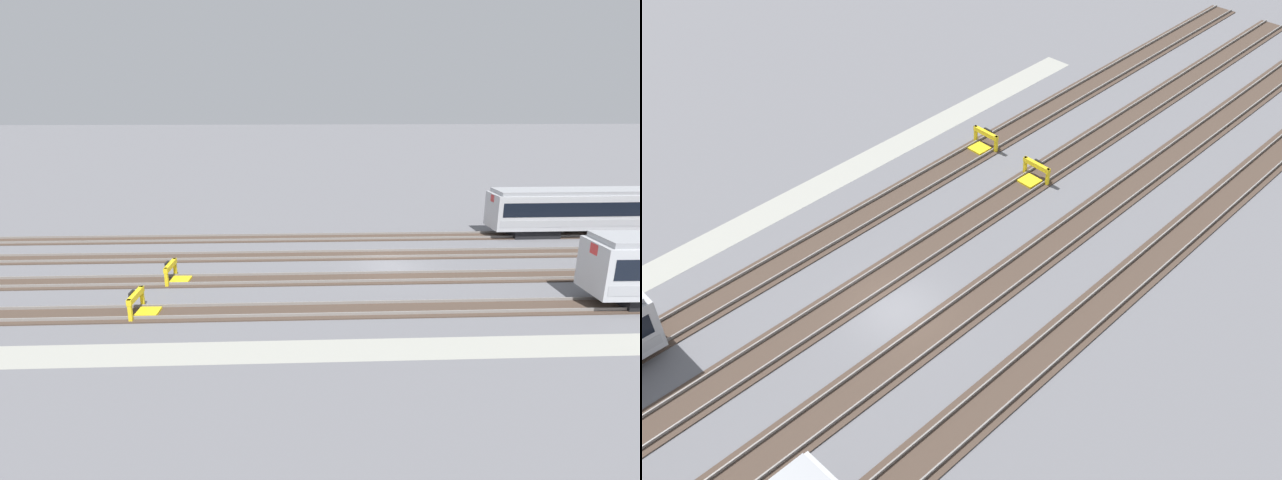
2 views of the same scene
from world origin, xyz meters
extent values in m
plane|color=slate|center=(0.00, 0.00, 0.00)|extent=(400.00, 400.00, 0.00)
cube|color=#9E9E93|center=(0.00, -11.18, 0.00)|extent=(54.00, 2.00, 0.01)
cube|color=#47382D|center=(0.00, -6.99, 0.03)|extent=(90.00, 2.23, 0.06)
cube|color=gray|center=(0.00, -6.27, 0.14)|extent=(90.00, 0.07, 0.15)
cube|color=gray|center=(0.00, -7.71, 0.14)|extent=(90.00, 0.07, 0.15)
cube|color=#47382D|center=(0.00, -2.33, 0.03)|extent=(90.00, 2.24, 0.06)
cube|color=gray|center=(0.00, -1.61, 0.14)|extent=(90.00, 0.07, 0.15)
cube|color=gray|center=(0.00, -3.05, 0.14)|extent=(90.00, 0.07, 0.15)
cube|color=#47382D|center=(0.00, 2.33, 0.03)|extent=(90.00, 2.24, 0.06)
cube|color=gray|center=(0.00, 3.05, 0.14)|extent=(90.00, 0.07, 0.15)
cube|color=gray|center=(0.00, 1.61, 0.14)|extent=(90.00, 0.07, 0.15)
cube|color=#47382D|center=(0.00, 6.99, 0.03)|extent=(90.00, 2.23, 0.06)
cube|color=gray|center=(0.00, 7.71, 0.14)|extent=(90.00, 0.07, 0.15)
cube|color=gray|center=(0.00, 6.27, 0.14)|extent=(90.00, 0.07, 0.15)
cube|color=#B7BABF|center=(18.16, 7.01, 2.05)|extent=(18.02, 2.94, 2.70)
cube|color=black|center=(18.16, 7.01, 2.37)|extent=(17.30, 2.98, 1.08)
cube|color=#A8AAAF|center=(18.16, 7.01, 1.29)|extent=(17.66, 2.97, 0.54)
cube|color=#999BA0|center=(18.16, 7.01, 3.55)|extent=(17.48, 2.66, 0.30)
cube|color=red|center=(9.20, 6.94, 3.05)|extent=(0.09, 0.70, 0.56)
cube|color=black|center=(12.58, 6.96, 0.35)|extent=(3.62, 2.27, 0.70)
cube|color=red|center=(9.21, -6.78, 3.05)|extent=(0.09, 0.70, 0.56)
cube|color=yellow|center=(-13.97, -6.09, 0.57)|extent=(0.18, 0.18, 1.15)
cube|color=yellow|center=(-14.02, -7.89, 0.57)|extent=(0.18, 0.18, 1.15)
cube|color=yellow|center=(-13.99, -6.99, 1.00)|extent=(0.29, 2.01, 0.30)
cube|color=yellow|center=(-13.44, -7.00, 0.09)|extent=(1.13, 1.11, 0.18)
cube|color=black|center=(-14.17, -6.98, 1.00)|extent=(0.14, 0.60, 0.44)
cube|color=yellow|center=(-13.38, -1.43, 0.57)|extent=(0.19, 0.19, 1.15)
cube|color=yellow|center=(-13.45, -3.23, 0.57)|extent=(0.19, 0.19, 1.15)
cube|color=yellow|center=(-13.42, -2.33, 1.00)|extent=(0.32, 2.01, 0.30)
cube|color=yellow|center=(-12.87, -2.35, 0.09)|extent=(1.14, 1.12, 0.18)
cube|color=black|center=(-13.59, -2.32, 1.00)|extent=(0.14, 0.60, 0.44)
camera|label=1|loc=(-5.84, -30.45, 10.33)|focal=28.00mm
camera|label=2|loc=(16.72, 20.35, 26.00)|focal=42.00mm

